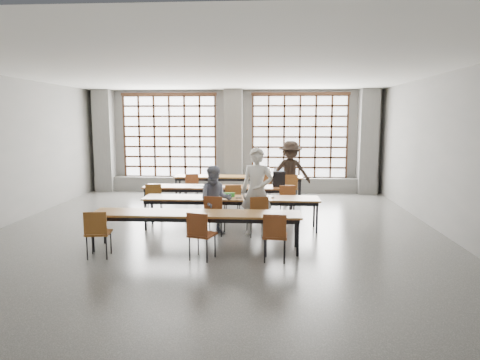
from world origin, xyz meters
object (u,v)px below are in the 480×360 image
at_px(chair_back_left, 191,185).
at_px(chair_back_mid, 264,185).
at_px(chair_mid_right, 287,198).
at_px(chair_near_left, 97,229).
at_px(chair_front_right, 258,212).
at_px(student_back, 290,172).
at_px(desk_row_c, 231,200).
at_px(laptop_front, 256,194).
at_px(plastic_bag, 267,172).
at_px(desk_row_d, 196,216).
at_px(desk_row_b, 219,189).
at_px(laptop_back, 280,174).
at_px(chair_front_left, 214,211).
at_px(mouse, 273,197).
at_px(chair_mid_centre, 232,198).
at_px(red_pouch, 99,230).
at_px(chair_near_mid, 200,231).
at_px(chair_near_right, 275,232).
at_px(student_female, 215,200).
at_px(backpack, 279,179).
at_px(chair_back_right, 290,186).
at_px(phone, 239,198).
at_px(chair_mid_left, 154,197).
at_px(green_box, 229,195).

xyz_separation_m(chair_back_left, chair_back_mid, (2.19, -0.00, 0.00)).
xyz_separation_m(chair_mid_right, chair_near_left, (-3.55, -3.27, 0.00)).
bearing_deg(chair_front_right, student_back, 76.88).
relative_size(desk_row_c, laptop_front, 9.62).
bearing_deg(plastic_bag, chair_near_left, -116.75).
xyz_separation_m(desk_row_d, chair_near_left, (-1.69, -0.63, -0.13)).
bearing_deg(desk_row_b, chair_back_mid, 50.58).
bearing_deg(laptop_back, chair_back_mid, -124.99).
distance_m(chair_front_left, mouse, 1.41).
relative_size(desk_row_c, chair_back_mid, 4.55).
xyz_separation_m(chair_mid_centre, red_pouch, (-2.18, -3.19, -0.04)).
bearing_deg(chair_near_mid, desk_row_c, 81.07).
distance_m(chair_near_right, student_back, 5.52).
height_order(chair_front_right, student_female, student_female).
relative_size(desk_row_d, laptop_back, 8.77).
relative_size(laptop_back, plastic_bag, 1.59).
height_order(desk_row_b, plastic_bag, plastic_bag).
bearing_deg(chair_front_right, desk_row_c, 134.88).
bearing_deg(backpack, chair_mid_right, -73.66).
relative_size(chair_back_right, plastic_bag, 3.08).
bearing_deg(chair_mid_right, phone, -136.53).
height_order(chair_mid_centre, laptop_front, laptop_front).
xyz_separation_m(student_back, phone, (-1.33, -3.30, -0.19)).
bearing_deg(chair_mid_left, phone, -26.01).
bearing_deg(chair_front_left, laptop_front, 40.23).
height_order(desk_row_b, chair_front_left, chair_front_left).
relative_size(chair_front_left, mouse, 8.98).
xyz_separation_m(chair_back_right, chair_front_left, (-1.83, -3.70, 0.00)).
bearing_deg(chair_mid_right, chair_near_right, -96.43).
relative_size(desk_row_b, chair_back_left, 4.55).
distance_m(desk_row_b, chair_near_mid, 3.90).
bearing_deg(chair_mid_left, chair_back_mid, 36.79).
relative_size(desk_row_d, chair_mid_right, 4.55).
height_order(chair_back_left, mouse, chair_back_left).
height_order(chair_mid_centre, red_pouch, chair_mid_centre).
relative_size(chair_back_mid, laptop_front, 2.12).
height_order(mouse, red_pouch, mouse).
distance_m(student_female, phone, 0.62).
height_order(desk_row_d, chair_near_right, chair_near_right).
relative_size(chair_mid_centre, chair_near_left, 1.00).
bearing_deg(phone, mouse, 5.93).
bearing_deg(mouse, chair_mid_centre, 134.69).
distance_m(chair_mid_left, green_box, 2.22).
xyz_separation_m(chair_near_left, plastic_bag, (3.04, 6.03, 0.34)).
bearing_deg(desk_row_c, red_pouch, -135.45).
height_order(desk_row_d, phone, phone).
distance_m(desk_row_b, chair_back_left, 1.77).
relative_size(chair_back_mid, chair_front_left, 1.00).
bearing_deg(desk_row_b, mouse, -49.14).
bearing_deg(desk_row_d, red_pouch, -162.07).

